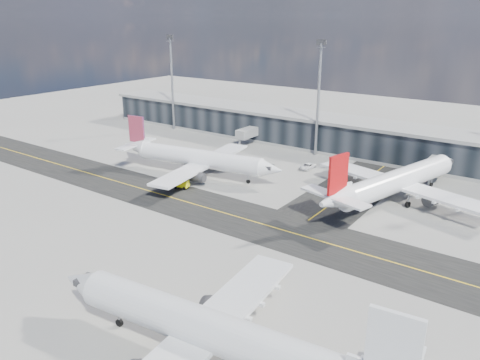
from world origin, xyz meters
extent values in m
plane|color=gray|center=(0.00, 0.00, 0.00)|extent=(300.00, 300.00, 0.00)
cube|color=black|center=(0.00, 4.00, 0.01)|extent=(180.00, 14.00, 0.02)
cube|color=black|center=(18.00, 35.00, 0.01)|extent=(14.00, 50.00, 0.02)
cube|color=yellow|center=(0.00, 4.00, 0.03)|extent=(180.00, 0.25, 0.01)
cube|color=yellow|center=(18.00, 35.00, 0.03)|extent=(0.25, 50.00, 0.01)
cube|color=black|center=(0.00, 55.00, 4.00)|extent=(150.00, 12.00, 8.00)
cube|color=gray|center=(0.00, 55.00, 8.40)|extent=(152.00, 13.00, 0.80)
cube|color=gray|center=(0.00, 55.00, 0.40)|extent=(150.00, 12.20, 0.80)
cube|color=gray|center=(-20.00, 47.00, 3.50)|extent=(3.00, 10.00, 2.40)
cylinder|color=gray|center=(-20.00, 42.00, 1.20)|extent=(0.60, 0.60, 2.40)
cube|color=gray|center=(30.00, 47.00, 3.50)|extent=(3.00, 10.00, 2.40)
cylinder|color=gray|center=(30.00, 42.00, 1.20)|extent=(0.60, 0.60, 2.40)
cylinder|color=gray|center=(-50.00, 48.00, 14.00)|extent=(0.70, 0.70, 28.00)
cube|color=#2D2D30|center=(-50.00, 48.00, 28.20)|extent=(2.50, 0.50, 1.40)
cylinder|color=gray|center=(0.00, 48.00, 14.00)|extent=(0.70, 0.70, 28.00)
cube|color=#2D2D30|center=(0.00, 48.00, 28.20)|extent=(2.50, 0.50, 1.40)
cylinder|color=white|center=(-13.65, 17.78, 4.06)|extent=(30.69, 8.72, 4.06)
cone|color=white|center=(3.39, 20.45, 4.06)|extent=(5.64, 4.79, 4.06)
cone|color=white|center=(-31.18, 15.03, 4.67)|extent=(6.64, 4.95, 4.06)
cube|color=white|center=(-12.64, 17.94, 3.04)|extent=(10.35, 34.86, 0.51)
cylinder|color=#2D2D30|center=(-12.58, 24.11, 1.93)|extent=(4.57, 2.96, 2.33)
cylinder|color=#2D2D30|center=(-10.70, 12.08, 1.93)|extent=(4.57, 2.96, 2.33)
cube|color=silver|center=(-12.58, 24.11, 2.74)|extent=(2.07, 0.71, 0.81)
cube|color=silver|center=(-10.70, 12.08, 2.74)|extent=(2.07, 0.71, 0.81)
cube|color=#772B4E|center=(-30.68, 15.11, 8.93)|extent=(4.28, 1.11, 6.29)
cube|color=white|center=(-31.18, 15.03, 5.27)|extent=(4.69, 12.46, 0.36)
cube|color=#2D2D30|center=(2.89, 20.37, 4.46)|extent=(2.35, 2.52, 0.71)
cylinder|color=gray|center=(-1.62, 19.67, 1.22)|extent=(0.28, 0.28, 2.03)
cylinder|color=black|center=(-1.62, 19.67, 0.46)|extent=(0.96, 0.49, 0.91)
cylinder|color=black|center=(-15.12, 20.63, 0.56)|extent=(1.18, 0.67, 1.12)
cylinder|color=black|center=(-14.18, 14.62, 0.56)|extent=(1.18, 0.67, 1.12)
cylinder|color=white|center=(27.59, 28.22, 4.31)|extent=(12.68, 32.33, 4.31)
cone|color=white|center=(32.42, 45.89, 4.31)|extent=(5.58, 6.33, 4.31)
cone|color=white|center=(22.62, 10.02, 4.96)|extent=(5.86, 7.37, 4.31)
cube|color=white|center=(27.88, 29.26, 3.23)|extent=(36.77, 14.85, 0.54)
cylinder|color=#2D2D30|center=(21.92, 32.00, 2.05)|extent=(3.58, 5.02, 2.48)
cylinder|color=#2D2D30|center=(34.40, 28.59, 2.05)|extent=(3.58, 5.02, 2.48)
cube|color=silver|center=(21.92, 32.00, 2.91)|extent=(0.98, 2.19, 0.86)
cube|color=silver|center=(34.40, 28.59, 2.91)|extent=(0.98, 2.19, 0.86)
cube|color=#B70C0E|center=(22.77, 10.54, 9.49)|extent=(1.66, 4.49, 6.68)
cube|color=white|center=(22.62, 10.02, 5.60)|extent=(13.27, 6.32, 0.38)
cube|color=#2D2D30|center=(32.28, 45.37, 4.74)|extent=(2.86, 2.70, 0.75)
cylinder|color=gray|center=(31.00, 40.69, 1.29)|extent=(0.32, 0.32, 2.16)
cylinder|color=black|center=(31.00, 40.69, 0.49)|extent=(0.62, 1.04, 0.97)
cylinder|color=black|center=(24.19, 28.03, 0.59)|extent=(0.83, 1.29, 1.19)
cylinder|color=black|center=(30.43, 26.33, 0.59)|extent=(0.83, 1.29, 1.19)
cylinder|color=silver|center=(26.60, -28.15, 4.19)|extent=(31.66, 7.44, 4.19)
cone|color=silver|center=(8.91, -30.00, 4.19)|extent=(5.64, 4.71, 4.19)
cube|color=silver|center=(25.56, -28.26, 3.14)|extent=(8.92, 35.94, 0.52)
cylinder|color=#2D2D30|center=(23.87, -22.12, 1.99)|extent=(4.62, 2.85, 2.41)
cube|color=silver|center=(23.87, -22.12, 2.83)|extent=(2.13, 0.63, 0.84)
cube|color=silver|center=(44.30, -26.29, 9.21)|extent=(4.42, 0.93, 6.49)
cube|color=#2D2D30|center=(9.43, -29.95, 4.60)|extent=(2.32, 2.51, 0.73)
cylinder|color=gray|center=(14.11, -29.46, 1.26)|extent=(0.28, 0.28, 2.09)
cylinder|color=black|center=(14.11, -29.46, 0.47)|extent=(0.98, 0.46, 0.94)
cylinder|color=black|center=(27.32, -24.91, 0.58)|extent=(1.20, 0.64, 1.15)
cube|color=#F6EC0C|center=(-11.30, 9.05, 0.79)|extent=(3.39, 2.09, 0.74)
cube|color=#F6EC0C|center=(-10.38, 9.25, 1.47)|extent=(1.42, 1.58, 0.95)
cube|color=black|center=(-10.38, 9.25, 1.84)|extent=(1.30, 1.50, 0.26)
cylinder|color=black|center=(-10.41, 9.94, 0.37)|extent=(0.78, 0.41, 0.74)
cylinder|color=black|center=(-10.13, 8.60, 0.37)|extent=(0.78, 0.41, 0.74)
cylinder|color=black|center=(-12.48, 9.50, 0.37)|extent=(0.78, 0.41, 0.74)
cylinder|color=black|center=(-12.19, 8.17, 0.37)|extent=(0.78, 0.41, 0.74)
imported|color=white|center=(3.97, 36.10, 0.67)|extent=(2.71, 5.02, 1.34)
camera|label=1|loc=(52.27, -58.51, 34.29)|focal=35.00mm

